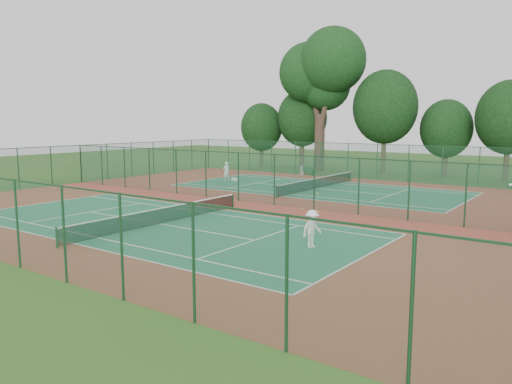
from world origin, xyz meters
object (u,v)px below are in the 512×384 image
player_far (226,171)px  trash_bin (302,170)px  kit_bag (235,179)px  big_tree (323,71)px  bench (308,171)px  player_near (312,229)px

player_far → trash_bin: size_ratio=1.88×
kit_bag → big_tree: 17.76m
bench → kit_bag: size_ratio=2.08×
bench → trash_bin: bearing=175.8°
player_near → big_tree: bearing=43.2°
player_near → bench: bearing=45.7°
trash_bin → big_tree: 12.09m
bench → big_tree: size_ratio=0.10×
bench → big_tree: (-1.45, 5.57, 10.78)m
bench → player_near: bearing=-53.1°
player_far → kit_bag: (0.52, 0.60, -0.79)m
player_near → trash_bin: bearing=46.7°
bench → player_far: bearing=-107.2°
trash_bin → bench: size_ratio=0.62×
player_far → kit_bag: player_far is taller
player_near → bench: player_near is taller
bench → kit_bag: (-3.36, -8.13, -0.34)m
player_near → big_tree: size_ratio=0.11×
player_near → trash_bin: (-15.88, 26.24, -0.39)m
trash_bin → bench: bearing=-11.0°
player_near → kit_bag: 25.82m
trash_bin → big_tree: size_ratio=0.06×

